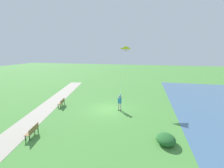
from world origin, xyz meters
The scene contains 7 objects.
ground_plane centered at (0.00, 0.00, 0.00)m, with size 120.00×120.00×0.00m, color #4C8E3D.
walkway_path centered at (7.32, 2.00, 0.01)m, with size 2.40×32.00×0.02m, color #ADA393.
person_kite_flyer centered at (-1.37, -0.02, 1.05)m, with size 0.52×0.61×1.83m.
flying_kite centered at (-1.39, -4.76, 7.00)m, with size 1.35×4.86×5.58m.
park_bench_near_walkway centered at (5.99, 0.19, 0.51)m, with size 0.73×1.56×0.88m.
park_bench_far_walkway centered at (4.58, 7.05, 0.51)m, with size 0.73×1.56×0.88m.
lakeside_shrub centered at (-5.88, 5.72, 0.34)m, with size 1.41×1.66×0.68m, color #236028.
Camera 1 is at (-4.20, 16.71, 6.84)m, focal length 24.61 mm.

